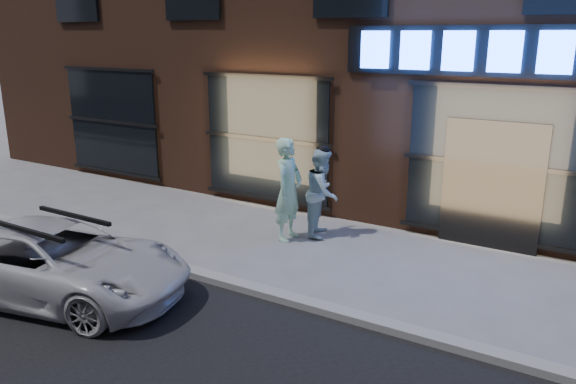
# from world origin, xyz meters

# --- Properties ---
(ground) EXTENTS (90.00, 90.00, 0.00)m
(ground) POSITION_xyz_m (0.00, 0.00, 0.00)
(ground) COLOR slate
(ground) RESTS_ON ground
(curb) EXTENTS (60.00, 0.25, 0.12)m
(curb) POSITION_xyz_m (0.00, 0.00, 0.06)
(curb) COLOR gray
(curb) RESTS_ON ground
(man_bowtie) EXTENTS (0.51, 0.75, 2.01)m
(man_bowtie) POSITION_xyz_m (-3.44, 2.35, 1.00)
(man_bowtie) COLOR #AEE4C1
(man_bowtie) RESTS_ON ground
(man_cap) EXTENTS (0.87, 1.00, 1.76)m
(man_cap) POSITION_xyz_m (-2.99, 2.91, 0.88)
(man_cap) COLOR silver
(man_cap) RESTS_ON ground
(white_suv) EXTENTS (4.44, 2.78, 1.14)m
(white_suv) POSITION_xyz_m (-5.13, -1.64, 0.57)
(white_suv) COLOR silver
(white_suv) RESTS_ON ground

